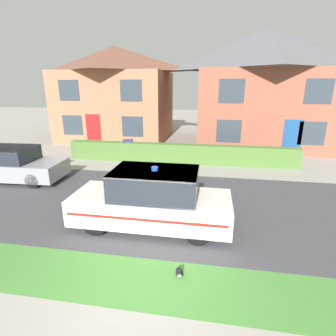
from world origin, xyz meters
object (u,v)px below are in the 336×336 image
at_px(police_car, 152,200).
at_px(wheelie_bin, 128,150).
at_px(cat, 179,272).
at_px(house_right, 263,87).
at_px(neighbour_car_near, 14,165).
at_px(house_left, 117,93).

xyz_separation_m(police_car, wheelie_bin, (-2.88, 6.77, -0.26)).
distance_m(cat, house_right, 15.14).
relative_size(cat, neighbour_car_near, 0.08).
bearing_deg(house_left, neighbour_car_near, -96.45).
bearing_deg(cat, neighbour_car_near, -133.77).
bearing_deg(neighbour_car_near, wheelie_bin, 43.96).
bearing_deg(neighbour_car_near, police_car, -25.20).
xyz_separation_m(police_car, house_right, (4.79, 12.18, 2.97)).
height_order(cat, house_left, house_left).
distance_m(police_car, house_left, 14.06).
distance_m(house_left, house_right, 10.36).
relative_size(police_car, house_right, 0.52).
bearing_deg(house_right, wheelie_bin, -144.78).
xyz_separation_m(cat, neighbour_car_near, (-7.69, 4.78, 0.57)).
distance_m(house_left, wheelie_bin, 7.06).
relative_size(neighbour_car_near, wheelie_bin, 3.84).
bearing_deg(police_car, house_left, -66.28).
height_order(cat, house_right, house_right).
bearing_deg(police_car, wheelie_bin, -66.84).
bearing_deg(neighbour_car_near, house_right, 36.80).
distance_m(neighbour_car_near, house_right, 15.15).
distance_m(police_car, wheelie_bin, 7.36).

